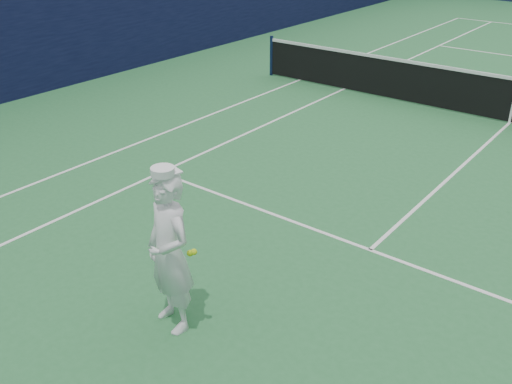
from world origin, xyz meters
TOP-DOWN VIEW (x-y plane):
  - ground at (0.00, 0.00)m, footprint 80.00×80.00m
  - court_markings at (0.00, 0.00)m, footprint 11.03×23.83m
  - tennis_player at (-1.03, -9.12)m, footprint 0.77×0.65m

SIDE VIEW (x-z plane):
  - ground at x=0.00m, z-range 0.00..0.00m
  - court_markings at x=0.00m, z-range 0.00..0.01m
  - tennis_player at x=-1.03m, z-range -0.02..1.91m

